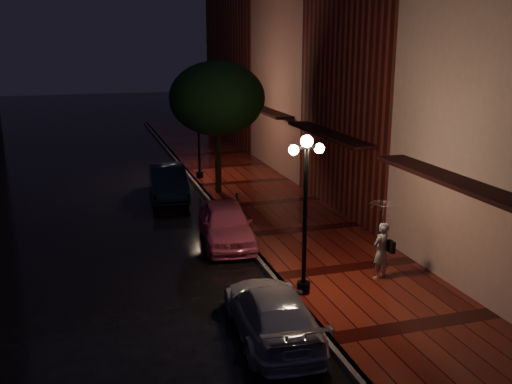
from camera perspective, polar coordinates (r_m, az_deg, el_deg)
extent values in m
plane|color=black|center=(20.08, -1.46, -4.77)|extent=(120.00, 120.00, 0.00)
cube|color=#430F0B|center=(20.74, 4.55, -3.95)|extent=(4.50, 60.00, 0.15)
cube|color=#595451|center=(20.06, -1.46, -4.57)|extent=(0.25, 60.00, 0.15)
cube|color=#511914|center=(23.57, 14.03, 11.41)|extent=(5.00, 8.00, 11.00)
cube|color=#8C5951|center=(30.77, 6.20, 10.61)|extent=(5.00, 8.00, 9.00)
cube|color=#511914|center=(40.12, 0.51, 12.40)|extent=(5.00, 12.00, 10.00)
cylinder|color=black|center=(15.01, 4.91, -3.05)|extent=(0.12, 0.12, 4.00)
cylinder|color=black|center=(15.68, 4.76, -9.49)|extent=(0.36, 0.36, 0.30)
cube|color=black|center=(14.52, 5.09, 4.48)|extent=(0.70, 0.08, 0.08)
sphere|color=#FFD299|center=(14.49, 5.10, 5.07)|extent=(0.32, 0.32, 0.32)
sphere|color=#FFD299|center=(14.40, 3.79, 4.22)|extent=(0.26, 0.26, 0.26)
sphere|color=#FFD299|center=(14.66, 6.36, 4.35)|extent=(0.26, 0.26, 0.26)
cylinder|color=black|center=(28.14, -5.74, 5.41)|extent=(0.12, 0.12, 4.00)
cylinder|color=black|center=(28.50, -5.64, 1.74)|extent=(0.36, 0.36, 0.30)
cube|color=black|center=(27.88, -5.85, 9.46)|extent=(0.70, 0.08, 0.08)
sphere|color=#FFD299|center=(27.86, -5.85, 9.77)|extent=(0.32, 0.32, 0.32)
sphere|color=#FFD299|center=(27.82, -6.56, 9.33)|extent=(0.26, 0.26, 0.26)
sphere|color=#FFD299|center=(27.95, -5.13, 9.39)|extent=(0.26, 0.26, 0.26)
cylinder|color=black|center=(25.38, -3.82, 3.49)|extent=(0.28, 0.28, 3.20)
ellipsoid|color=black|center=(24.99, -3.92, 9.34)|extent=(4.16, 4.16, 3.20)
sphere|color=black|center=(25.80, -2.68, 8.19)|extent=(1.80, 1.80, 1.80)
sphere|color=black|center=(24.24, -4.91, 7.96)|extent=(1.80, 1.80, 1.80)
imported|color=#D9597B|center=(19.53, -3.02, -3.17)|extent=(2.09, 4.31, 1.42)
imported|color=black|center=(25.47, -8.81, 1.03)|extent=(1.84, 4.50, 1.45)
imported|color=#AFAFB7|center=(13.61, 1.62, -11.92)|extent=(2.06, 4.41, 1.24)
imported|color=white|center=(16.67, 12.40, -5.75)|extent=(0.71, 0.59, 1.67)
imported|color=silver|center=(16.33, 12.60, -2.28)|extent=(0.97, 0.99, 0.89)
cylinder|color=black|center=(16.54, 12.47, -4.49)|extent=(0.02, 0.02, 1.33)
cube|color=black|center=(16.72, 13.34, -5.33)|extent=(0.13, 0.31, 0.33)
cylinder|color=black|center=(20.94, -1.91, -1.98)|extent=(0.06, 0.06, 1.06)
cube|color=black|center=(20.77, -1.92, -0.34)|extent=(0.14, 0.13, 0.21)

